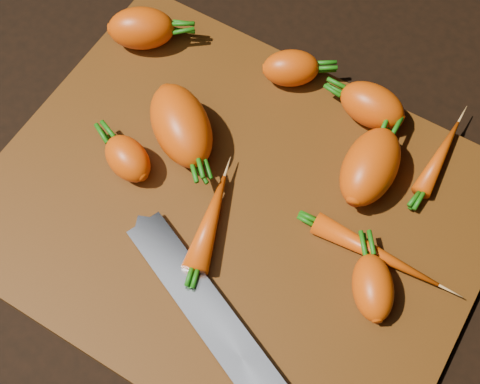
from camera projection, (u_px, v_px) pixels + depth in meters
The scene contains 13 objects.
ground at pixel (235, 214), 0.70m from camera, with size 2.00×2.00×0.01m, color black.
cutting_board at pixel (235, 210), 0.69m from camera, with size 0.50×0.40×0.01m, color #5B300D.
carrot_0 at pixel (141, 28), 0.76m from camera, with size 0.08×0.05×0.05m, color #EF4F07.
carrot_1 at pixel (128, 159), 0.69m from camera, with size 0.06×0.04×0.04m, color #EF4F07.
carrot_2 at pixel (181, 125), 0.70m from camera, with size 0.10×0.06×0.06m, color #EF4F07.
carrot_3 at pixel (370, 167), 0.68m from camera, with size 0.09×0.05×0.05m, color #EF4F07.
carrot_4 at pixel (372, 106), 0.72m from camera, with size 0.07×0.05×0.05m, color #EF4F07.
carrot_5 at pixel (291, 68), 0.74m from camera, with size 0.06×0.04×0.04m, color #EF4F07.
carrot_6 at pixel (373, 288), 0.63m from camera, with size 0.07×0.04×0.04m, color #EF4F07.
carrot_7 at pixel (440, 157), 0.70m from camera, with size 0.10×0.02×0.02m, color #EF4F07.
carrot_8 at pixel (376, 253), 0.65m from camera, with size 0.13×0.02×0.02m, color #EF4F07.
carrot_9 at pixel (210, 222), 0.67m from camera, with size 0.11×0.03×0.03m, color #EF4F07.
knife at pixel (216, 322), 0.63m from camera, with size 0.33×0.16×0.02m.
Camera 1 is at (0.16, -0.25, 0.63)m, focal length 50.00 mm.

